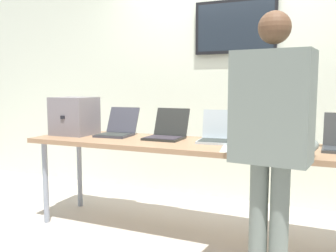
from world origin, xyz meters
name	(u,v)px	position (x,y,z in m)	size (l,w,h in m)	color
ground	(190,237)	(0.00, 0.00, -0.02)	(8.00, 8.00, 0.04)	#BEB2A6
back_wall	(227,75)	(0.00, 1.13, 1.37)	(8.00, 0.11, 2.71)	silver
workbench	(190,149)	(0.00, 0.00, 0.73)	(2.82, 0.70, 0.79)	#966F50
equipment_box	(75,116)	(-1.18, 0.03, 0.96)	(0.36, 0.35, 0.35)	slate
laptop_station_0	(118,129)	(-0.77, 0.13, 0.85)	(0.33, 0.40, 0.25)	#373740
laptop_station_1	(167,132)	(-0.27, 0.13, 0.85)	(0.32, 0.36, 0.26)	#252624
laptop_station_2	(219,135)	(0.20, 0.12, 0.85)	(0.33, 0.31, 0.26)	#A8B4BA
laptop_station_3	(278,139)	(0.67, 0.10, 0.84)	(0.36, 0.31, 0.24)	#252125
person	(272,128)	(0.73, -0.62, 1.01)	(0.49, 0.63, 1.67)	slate
coffee_mug	(276,148)	(0.71, -0.25, 0.83)	(0.07, 0.07, 0.08)	#C83F2F
paper_sheet	(236,149)	(0.42, -0.17, 0.79)	(0.26, 0.33, 0.00)	white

